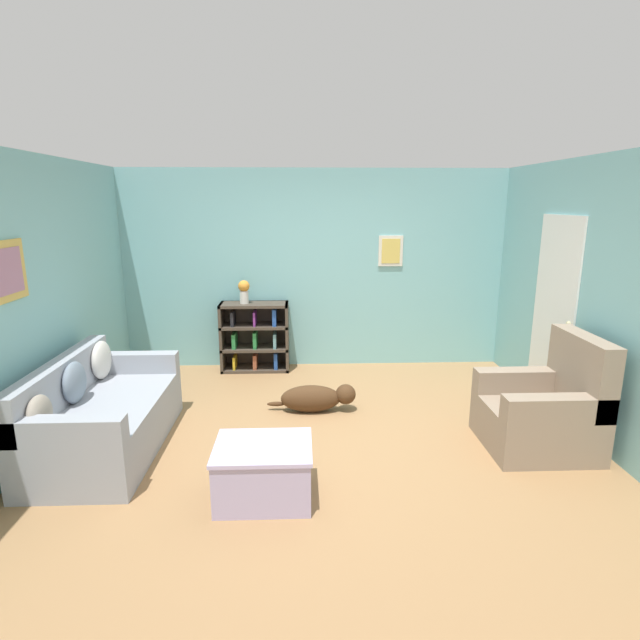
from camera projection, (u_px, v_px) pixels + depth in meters
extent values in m
plane|color=#997047|center=(322.00, 437.00, 4.74)|extent=(14.00, 14.00, 0.00)
cube|color=#7AB7BC|center=(315.00, 270.00, 6.63)|extent=(5.60, 0.10, 2.60)
cube|color=silver|center=(391.00, 251.00, 6.55)|extent=(0.32, 0.02, 0.40)
cube|color=#DBBC56|center=(391.00, 251.00, 6.53)|extent=(0.24, 0.01, 0.32)
cube|color=#7AB7BC|center=(30.00, 305.00, 4.34)|extent=(0.10, 5.00, 2.60)
cube|color=gold|center=(5.00, 272.00, 3.88)|extent=(0.02, 0.56, 0.48)
cube|color=#A37089|center=(6.00, 272.00, 3.88)|extent=(0.01, 0.44, 0.36)
cube|color=#7AB7BC|center=(601.00, 301.00, 4.54)|extent=(0.10, 5.00, 2.60)
cube|color=white|center=(553.00, 314.00, 5.28)|extent=(0.02, 0.84, 2.05)
sphere|color=tan|center=(568.00, 324.00, 4.94)|extent=(0.05, 0.05, 0.05)
cube|color=#9399A3|center=(108.00, 425.00, 4.47)|extent=(0.90, 1.75, 0.45)
cube|color=#9399A3|center=(60.00, 382.00, 4.36)|extent=(0.16, 1.75, 0.38)
cube|color=#9399A3|center=(62.00, 431.00, 3.62)|extent=(0.90, 0.16, 0.20)
cube|color=#9399A3|center=(134.00, 362.00, 5.17)|extent=(0.90, 0.16, 0.20)
ellipsoid|color=gray|center=(39.00, 415.00, 3.78)|extent=(0.14, 0.31, 0.31)
ellipsoid|color=slate|center=(74.00, 382.00, 4.37)|extent=(0.14, 0.37, 0.37)
ellipsoid|color=beige|center=(102.00, 360.00, 4.96)|extent=(0.14, 0.38, 0.38)
cube|color=#42382D|center=(222.00, 337.00, 6.53)|extent=(0.04, 0.36, 0.90)
cube|color=#42382D|center=(287.00, 336.00, 6.57)|extent=(0.04, 0.36, 0.90)
cube|color=#42382D|center=(256.00, 333.00, 6.72)|extent=(0.89, 0.02, 0.90)
cube|color=#42382D|center=(256.00, 368.00, 6.65)|extent=(0.89, 0.36, 0.04)
cube|color=#42382D|center=(255.00, 348.00, 6.58)|extent=(0.89, 0.36, 0.04)
cube|color=#42382D|center=(255.00, 326.00, 6.52)|extent=(0.89, 0.36, 0.04)
cube|color=#42382D|center=(254.00, 305.00, 6.45)|extent=(0.89, 0.36, 0.04)
cube|color=gold|center=(235.00, 362.00, 6.61)|extent=(0.03, 0.27, 0.18)
cube|color=#287A3D|center=(235.00, 340.00, 6.54)|extent=(0.05, 0.27, 0.19)
cube|color=black|center=(233.00, 318.00, 6.47)|extent=(0.04, 0.27, 0.18)
cube|color=brown|center=(255.00, 361.00, 6.62)|extent=(0.05, 0.27, 0.21)
cube|color=#287A3D|center=(255.00, 339.00, 6.55)|extent=(0.05, 0.27, 0.21)
cube|color=#7A2D84|center=(255.00, 318.00, 6.48)|extent=(0.03, 0.27, 0.19)
cube|color=#234C9E|center=(276.00, 360.00, 6.62)|extent=(0.05, 0.27, 0.23)
cube|color=#60939E|center=(275.00, 339.00, 6.56)|extent=(0.04, 0.27, 0.19)
cube|color=#234C9E|center=(275.00, 316.00, 6.49)|extent=(0.05, 0.27, 0.22)
cube|color=gray|center=(535.00, 426.00, 4.52)|extent=(0.91, 0.86, 0.40)
cube|color=gray|center=(581.00, 371.00, 4.41)|extent=(0.18, 0.86, 0.64)
cube|color=gray|center=(558.00, 409.00, 4.11)|extent=(0.91, 0.18, 0.22)
cube|color=gray|center=(522.00, 380.00, 4.78)|extent=(0.91, 0.18, 0.22)
cube|color=#ADA3CC|center=(264.00, 472.00, 3.72)|extent=(0.70, 0.55, 0.43)
cube|color=#BBB0DC|center=(263.00, 447.00, 3.68)|extent=(0.72, 0.58, 0.03)
ellipsoid|color=#472D19|center=(311.00, 399.00, 5.29)|extent=(0.64, 0.26, 0.29)
sphere|color=#472D19|center=(346.00, 394.00, 5.30)|extent=(0.22, 0.22, 0.22)
ellipsoid|color=#472D19|center=(276.00, 404.00, 5.33)|extent=(0.20, 0.05, 0.05)
cylinder|color=silver|center=(244.00, 297.00, 6.42)|extent=(0.11, 0.11, 0.16)
sphere|color=orange|center=(244.00, 286.00, 6.39)|extent=(0.15, 0.15, 0.15)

